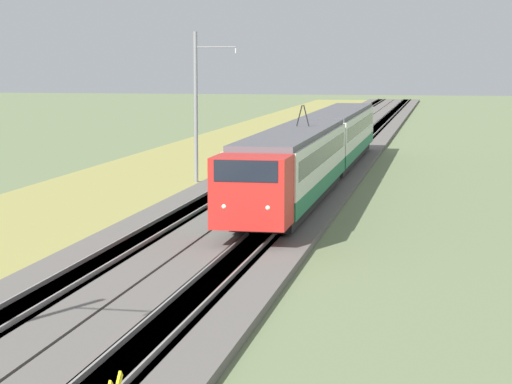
{
  "coord_description": "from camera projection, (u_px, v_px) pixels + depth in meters",
  "views": [
    {
      "loc": [
        -11.2,
        -11.71,
        7.24
      ],
      "look_at": [
        26.23,
        -4.52,
        2.2
      ],
      "focal_mm": 70.0,
      "sensor_mm": 36.0,
      "label": 1
    }
  ],
  "objects": [
    {
      "name": "passenger_train",
      "position": [
        320.0,
        146.0,
        57.62
      ],
      "size": [
        42.89,
        3.01,
        5.01
      ],
      "rotation": [
        0.0,
        0.0,
        3.14
      ],
      "color": "red",
      "rests_on": "ground"
    },
    {
      "name": "track_adjacent",
      "position": [
        328.0,
        175.0,
        61.86
      ],
      "size": [
        240.0,
        1.57,
        0.45
      ],
      "color": "#4C4238",
      "rests_on": "ground"
    },
    {
      "name": "ballast_main",
      "position": [
        257.0,
        174.0,
        62.7
      ],
      "size": [
        240.0,
        4.4,
        0.3
      ],
      "color": "#605B56",
      "rests_on": "ground"
    },
    {
      "name": "track_main",
      "position": [
        257.0,
        174.0,
        62.7
      ],
      "size": [
        240.0,
        1.57,
        0.45
      ],
      "color": "#4C4238",
      "rests_on": "ground"
    },
    {
      "name": "ballast_adjacent",
      "position": [
        328.0,
        175.0,
        61.86
      ],
      "size": [
        240.0,
        4.4,
        0.3
      ],
      "color": "#605B56",
      "rests_on": "ground"
    },
    {
      "name": "grass_verge",
      "position": [
        153.0,
        173.0,
        63.98
      ],
      "size": [
        240.0,
        9.99,
        0.12
      ],
      "color": "#99934C",
      "rests_on": "ground"
    },
    {
      "name": "catenary_mast_mid",
      "position": [
        197.0,
        106.0,
        58.13
      ],
      "size": [
        0.22,
        2.56,
        8.9
      ],
      "color": "slate",
      "rests_on": "ground"
    }
  ]
}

